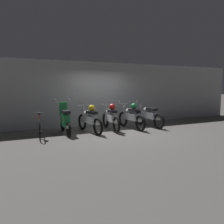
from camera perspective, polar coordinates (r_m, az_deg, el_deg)
The scene contains 8 objects.
ground_plane at distance 8.71m, azimuth 0.60°, elevation -5.10°, with size 80.00×80.00×0.00m, color #565451.
back_wall at distance 10.29m, azimuth -3.94°, elevation 4.67°, with size 16.00×0.30×2.85m, color #9EA0A3.
motorbike_slot_0 at distance 8.39m, azimuth -11.97°, elevation -2.03°, with size 0.59×1.68×1.29m.
motorbike_slot_1 at distance 8.54m, azimuth -5.82°, elevation -1.78°, with size 0.56×1.94×1.08m.
motorbike_slot_2 at distance 8.95m, azimuth -0.38°, elevation -1.37°, with size 0.56×1.95×1.08m.
motorbike_slot_3 at distance 9.32m, azimuth 4.89°, elevation -1.07°, with size 0.59×1.95×1.15m.
motorbike_slot_4 at distance 9.87m, azimuth 9.31°, elevation -0.91°, with size 0.59×1.95×1.15m.
bicycle at distance 8.14m, azimuth -18.05°, elevation -3.65°, with size 0.50×1.72×0.89m.
Camera 1 is at (-3.66, -7.71, 1.76)m, focal length 35.65 mm.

